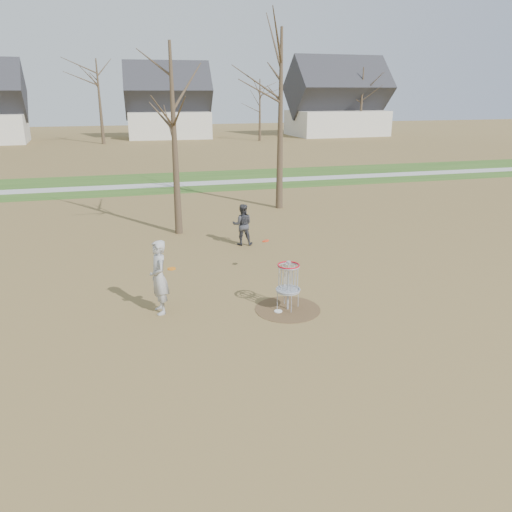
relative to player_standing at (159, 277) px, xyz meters
The scene contains 11 objects.
ground 3.58m from the player_standing, 11.78° to the right, with size 160.00×160.00×0.00m, color brown.
green_band 20.60m from the player_standing, 80.58° to the left, with size 160.00×8.00×0.01m, color #2D5119.
footpath 19.61m from the player_standing, 80.10° to the left, with size 160.00×1.50×0.01m, color #9E9E99.
dirt_circle 3.58m from the player_standing, 11.78° to the right, with size 1.80×1.80×0.01m, color #47331E.
player_standing is the anchor object (origin of this frame).
player_throwing 6.56m from the player_standing, 57.00° to the left, with size 0.78×0.61×1.61m, color #36363C.
disc_grounded 3.32m from the player_standing, 14.59° to the right, with size 0.22×0.22×0.02m, color white.
discs_in_play 2.29m from the player_standing, 27.90° to the left, with size 3.45×2.57×0.21m.
disc_golf_basket 3.44m from the player_standing, 11.78° to the right, with size 0.64×0.64×1.35m.
bare_trees 35.73m from the player_standing, 81.65° to the left, with size 52.62×44.98×9.00m.
houses_row 52.48m from the player_standing, 81.57° to the left, with size 56.51×10.01×7.26m.
Camera 1 is at (-4.03, -11.87, 5.69)m, focal length 35.00 mm.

